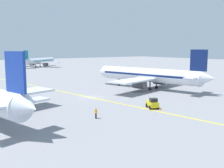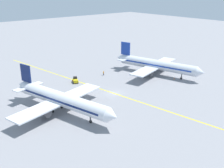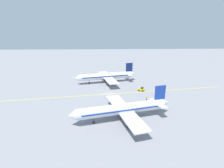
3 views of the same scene
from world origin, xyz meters
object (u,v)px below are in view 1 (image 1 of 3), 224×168
at_px(airplane_distant_taxiing, 39,61).
at_px(traffic_cone_mid_apron, 160,109).
at_px(airplane_adjacent_stand, 148,75).
at_px(baggage_tug_white, 153,103).
at_px(ground_crew_worker, 96,113).

bearing_deg(airplane_distant_taxiing, traffic_cone_mid_apron, -100.71).
relative_size(airplane_adjacent_stand, baggage_tug_white, 10.48).
relative_size(airplane_distant_taxiing, baggage_tug_white, 8.21).
distance_m(ground_crew_worker, traffic_cone_mid_apron, 12.46).
bearing_deg(ground_crew_worker, airplane_adjacent_stand, 31.27).
bearing_deg(traffic_cone_mid_apron, airplane_distant_taxiing, 79.29).
height_order(airplane_adjacent_stand, airplane_distant_taxiing, airplane_adjacent_stand).
distance_m(airplane_distant_taxiing, ground_crew_worker, 118.21).
relative_size(baggage_tug_white, traffic_cone_mid_apron, 6.10).
xyz_separation_m(airplane_adjacent_stand, ground_crew_worker, (-27.40, -16.64, -2.80)).
bearing_deg(ground_crew_worker, airplane_distant_taxiing, 73.24).
relative_size(airplane_distant_taxiing, ground_crew_worker, 16.38).
relative_size(airplane_adjacent_stand, traffic_cone_mid_apron, 63.94).
xyz_separation_m(airplane_distant_taxiing, baggage_tug_white, (-21.87, -113.36, -2.44)).
bearing_deg(traffic_cone_mid_apron, ground_crew_worker, 170.51).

